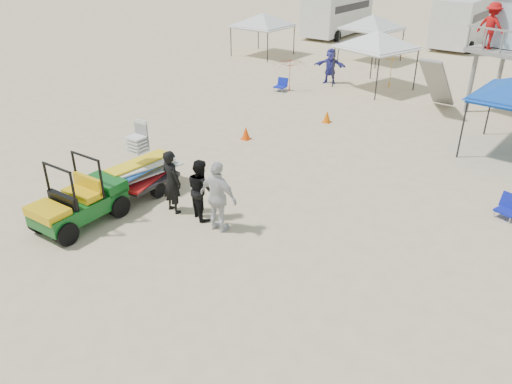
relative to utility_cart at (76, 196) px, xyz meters
The scene contains 18 objects.
ground 3.85m from the utility_cart, ahead, with size 140.00×140.00×0.00m, color beige.
utility_cart is the anchor object (origin of this frame).
surf_trailer 2.33m from the utility_cart, 89.86° to the left, with size 1.30×2.30×2.00m.
man_left 2.54m from the utility_cart, 53.21° to the left, with size 0.67×0.44×1.84m, color black.
man_mid 3.29m from the utility_cart, 43.93° to the left, with size 0.83×0.65×1.71m, color black.
man_right 3.81m from the utility_cart, 32.27° to the left, with size 1.15×0.48×1.96m, color silver.
canopy_white_a 17.24m from the utility_cart, 88.30° to the left, with size 3.75×3.75×3.26m.
canopy_white_b 22.03m from the utility_cart, 113.26° to the left, with size 3.09×3.09×3.03m.
canopy_white_c 23.03m from the utility_cart, 96.02° to the left, with size 3.33×3.33×3.15m.
umbrella_a 14.41m from the utility_cart, 100.51° to the left, with size 1.76×1.79×1.61m, color red.
umbrella_b 17.83m from the utility_cart, 86.33° to the left, with size 1.96×2.00×1.80m, color orange.
cone_near 11.31m from the utility_cart, 83.79° to the left, with size 0.34×0.34×0.50m, color orange.
cone_far 7.70m from the utility_cart, 92.17° to the left, with size 0.34×0.34×0.50m, color #FF4A08.
beach_chair_a 14.35m from the utility_cart, 102.04° to the left, with size 0.61×0.65×0.64m.
beach_chair_b 11.77m from the utility_cart, 38.88° to the left, with size 0.66×0.72×0.64m.
rv_far_left 30.51m from the utility_cart, 105.81° to the left, with size 2.64×6.80×3.25m.
rv_mid_left 30.87m from the utility_cart, 88.72° to the left, with size 2.65×6.50×3.25m.
distant_beachgoers 15.50m from the utility_cart, 83.52° to the left, with size 14.82×6.02×1.80m.
Camera 1 is at (7.11, -5.79, 6.99)m, focal length 35.00 mm.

